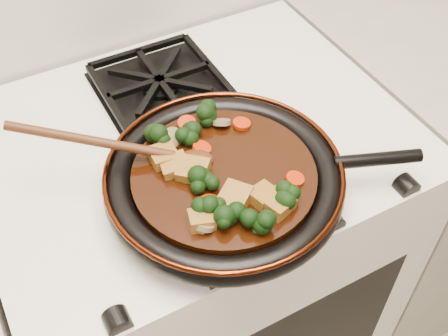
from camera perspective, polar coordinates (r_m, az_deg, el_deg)
name	(u,v)px	position (r m, az deg, el deg)	size (l,w,h in m)	color
stove	(200,270)	(1.36, -2.42, -10.28)	(0.76, 0.60, 0.90)	silver
burner_grate_front	(230,181)	(0.91, 0.65, -1.32)	(0.23, 0.23, 0.03)	black
burner_grate_back	(160,84)	(1.09, -6.54, 8.48)	(0.23, 0.23, 0.03)	black
skillet	(225,179)	(0.87, 0.12, -1.15)	(0.48, 0.37, 0.05)	black
braising_sauce	(224,177)	(0.87, 0.00, -0.93)	(0.29, 0.29, 0.02)	black
tofu_cube_0	(277,204)	(0.81, 5.39, -3.71)	(0.04, 0.04, 0.02)	brown
tofu_cube_1	(175,166)	(0.86, -5.05, 0.19)	(0.04, 0.04, 0.02)	brown
tofu_cube_2	(164,156)	(0.88, -6.16, 1.18)	(0.04, 0.04, 0.02)	brown
tofu_cube_3	(279,202)	(0.82, 5.64, -3.44)	(0.03, 0.03, 0.02)	brown
tofu_cube_4	(193,171)	(0.85, -3.13, -0.30)	(0.04, 0.05, 0.02)	brown
tofu_cube_5	(235,198)	(0.82, 1.14, -3.04)	(0.04, 0.04, 0.02)	brown
tofu_cube_6	(202,220)	(0.79, -2.29, -5.30)	(0.04, 0.03, 0.02)	brown
tofu_cube_7	(263,196)	(0.82, 4.00, -2.88)	(0.04, 0.04, 0.02)	brown
broccoli_floret_0	(207,115)	(0.94, -1.70, 5.41)	(0.06, 0.06, 0.05)	black
broccoli_floret_1	(258,224)	(0.78, 3.48, -5.73)	(0.06, 0.06, 0.06)	black
broccoli_floret_2	(157,139)	(0.90, -6.85, 2.91)	(0.06, 0.06, 0.05)	black
broccoli_floret_3	(186,135)	(0.91, -3.84, 3.35)	(0.06, 0.06, 0.05)	black
broccoli_floret_4	(284,198)	(0.81, 6.13, -3.08)	(0.06, 0.06, 0.06)	black
broccoli_floret_5	(211,212)	(0.80, -1.29, -4.50)	(0.06, 0.06, 0.05)	black
broccoli_floret_6	(203,183)	(0.83, -2.20, -1.56)	(0.06, 0.06, 0.05)	black
broccoli_floret_7	(229,219)	(0.79, 0.53, -5.19)	(0.06, 0.06, 0.05)	black
carrot_coin_0	(209,203)	(0.82, -1.58, -3.53)	(0.03, 0.03, 0.01)	#AE2204
carrot_coin_1	(295,179)	(0.85, 7.22, -1.12)	(0.03, 0.03, 0.01)	#AE2204
carrot_coin_2	(242,124)	(0.93, 1.79, 4.51)	(0.03, 0.03, 0.01)	#AE2204
carrot_coin_3	(187,123)	(0.93, -3.80, 4.56)	(0.03, 0.03, 0.01)	#AE2204
carrot_coin_4	(202,148)	(0.89, -2.29, 2.05)	(0.03, 0.03, 0.01)	#AE2204
mushroom_slice_0	(204,224)	(0.79, -2.01, -5.71)	(0.03, 0.03, 0.01)	olive
mushroom_slice_1	(169,142)	(0.90, -5.59, 2.66)	(0.03, 0.03, 0.01)	olive
mushroom_slice_2	(173,138)	(0.90, -5.19, 3.01)	(0.04, 0.04, 0.01)	olive
mushroom_slice_3	(202,224)	(0.79, -2.22, -5.66)	(0.03, 0.03, 0.01)	olive
mushroom_slice_4	(221,122)	(0.93, -0.27, 4.68)	(0.03, 0.03, 0.01)	olive
wooden_spoon	(139,149)	(0.87, -8.63, 1.90)	(0.17, 0.11, 0.29)	#42210E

